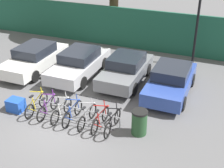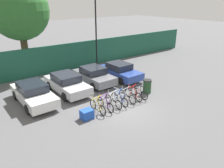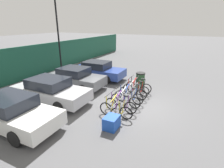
# 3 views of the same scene
# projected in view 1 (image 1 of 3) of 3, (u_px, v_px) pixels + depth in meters

# --- Properties ---
(ground_plane) EXTENTS (120.00, 120.00, 0.00)m
(ground_plane) POSITION_uv_depth(u_px,v_px,m) (64.00, 127.00, 12.67)
(ground_plane) COLOR #59595B
(hoarding_wall) EXTENTS (36.00, 0.16, 2.59)m
(hoarding_wall) POSITION_uv_depth(u_px,v_px,m) (137.00, 29.00, 19.87)
(hoarding_wall) COLOR #19513D
(hoarding_wall) RESTS_ON ground
(bike_rack) EXTENTS (4.10, 0.04, 0.57)m
(bike_rack) POSITION_uv_depth(u_px,v_px,m) (74.00, 109.00, 12.95)
(bike_rack) COLOR gray
(bike_rack) RESTS_ON ground
(bicycle_yellow) EXTENTS (0.68, 1.71, 1.05)m
(bicycle_yellow) POSITION_uv_depth(u_px,v_px,m) (37.00, 105.00, 13.47)
(bicycle_yellow) COLOR black
(bicycle_yellow) RESTS_ON ground
(bicycle_purple) EXTENTS (0.68, 1.71, 1.05)m
(bicycle_purple) POSITION_uv_depth(u_px,v_px,m) (48.00, 107.00, 13.28)
(bicycle_purple) COLOR black
(bicycle_purple) RESTS_ON ground
(bicycle_white) EXTENTS (0.68, 1.71, 1.05)m
(bicycle_white) POSITION_uv_depth(u_px,v_px,m) (61.00, 110.00, 13.06)
(bicycle_white) COLOR black
(bicycle_white) RESTS_ON ground
(bicycle_blue) EXTENTS (0.68, 1.71, 1.05)m
(bicycle_blue) POSITION_uv_depth(u_px,v_px,m) (72.00, 113.00, 12.89)
(bicycle_blue) COLOR black
(bicycle_blue) RESTS_ON ground
(bicycle_silver) EXTENTS (0.68, 1.71, 1.05)m
(bicycle_silver) POSITION_uv_depth(u_px,v_px,m) (87.00, 116.00, 12.66)
(bicycle_silver) COLOR black
(bicycle_silver) RESTS_ON ground
(bicycle_red) EXTENTS (0.68, 1.71, 1.05)m
(bicycle_red) POSITION_uv_depth(u_px,v_px,m) (100.00, 119.00, 12.46)
(bicycle_red) COLOR black
(bicycle_red) RESTS_ON ground
(bicycle_black) EXTENTS (0.68, 1.71, 1.05)m
(bicycle_black) POSITION_uv_depth(u_px,v_px,m) (113.00, 122.00, 12.28)
(bicycle_black) COLOR black
(bicycle_black) RESTS_ON ground
(car_white) EXTENTS (1.91, 4.49, 1.40)m
(car_white) POSITION_uv_depth(u_px,v_px,m) (35.00, 58.00, 17.27)
(car_white) COLOR silver
(car_white) RESTS_ON ground
(car_silver) EXTENTS (1.91, 4.47, 1.40)m
(car_silver) POSITION_uv_depth(u_px,v_px,m) (79.00, 63.00, 16.63)
(car_silver) COLOR #B7B7BC
(car_silver) RESTS_ON ground
(car_grey) EXTENTS (1.91, 4.06, 1.40)m
(car_grey) POSITION_uv_depth(u_px,v_px,m) (126.00, 69.00, 15.97)
(car_grey) COLOR slate
(car_grey) RESTS_ON ground
(car_blue) EXTENTS (1.91, 4.23, 1.40)m
(car_blue) POSITION_uv_depth(u_px,v_px,m) (171.00, 80.00, 14.82)
(car_blue) COLOR #2D479E
(car_blue) RESTS_ON ground
(trash_bin) EXTENTS (0.63, 0.63, 1.03)m
(trash_bin) POSITION_uv_depth(u_px,v_px,m) (139.00, 122.00, 12.04)
(trash_bin) COLOR #234728
(trash_bin) RESTS_ON ground
(cargo_crate) EXTENTS (0.70, 0.56, 0.55)m
(cargo_crate) POSITION_uv_depth(u_px,v_px,m) (16.00, 105.00, 13.64)
(cargo_crate) COLOR blue
(cargo_crate) RESTS_ON ground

